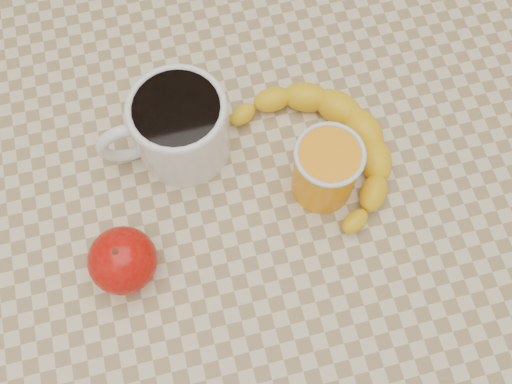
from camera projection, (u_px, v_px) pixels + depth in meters
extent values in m
plane|color=tan|center=(256.00, 312.00, 1.35)|extent=(3.00, 3.00, 0.00)
cube|color=#CCBA90|center=(256.00, 205.00, 0.67)|extent=(0.80, 0.80, 0.04)
cube|color=#94714B|center=(256.00, 218.00, 0.72)|extent=(0.74, 0.74, 0.06)
cylinder|color=#94714B|center=(39.00, 151.00, 1.11)|extent=(0.05, 0.05, 0.71)
cylinder|color=#94714B|center=(378.00, 75.00, 1.18)|extent=(0.05, 0.05, 0.71)
cylinder|color=silver|center=(181.00, 128.00, 0.64)|extent=(0.11, 0.11, 0.09)
cylinder|color=black|center=(176.00, 110.00, 0.60)|extent=(0.09, 0.09, 0.01)
torus|color=silver|center=(176.00, 108.00, 0.59)|extent=(0.11, 0.11, 0.01)
torus|color=silver|center=(127.00, 143.00, 0.63)|extent=(0.07, 0.02, 0.07)
cylinder|color=orange|center=(325.00, 171.00, 0.62)|extent=(0.07, 0.07, 0.08)
torus|color=silver|center=(330.00, 154.00, 0.58)|extent=(0.07, 0.07, 0.01)
ellipsoid|color=#940504|center=(123.00, 260.00, 0.59)|extent=(0.08, 0.08, 0.07)
cylinder|color=#382311|center=(116.00, 253.00, 0.56)|extent=(0.01, 0.01, 0.01)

